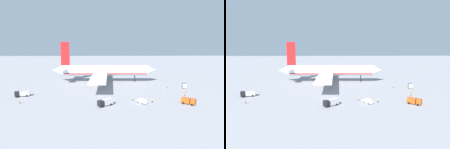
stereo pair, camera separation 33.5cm
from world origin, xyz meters
TOP-DOWN VIEW (x-y plane):
  - ground_plane at (0.00, 0.00)m, footprint 600.00×600.00m
  - airliner at (-1.29, 0.03)m, footprint 71.75×82.83m
  - service_truck_1 at (0.55, -51.83)m, footprint 6.89×5.84m
  - service_truck_2 at (-41.30, -36.70)m, footprint 6.97×4.50m
  - service_truck_3 at (36.71, -50.62)m, footprint 5.97×5.69m
  - service_truck_4 at (47.47, -20.52)m, footprint 4.02×6.82m
  - service_van at (16.71, -48.83)m, footprint 4.12×4.96m
  - baggage_cart_0 at (33.32, 42.19)m, footprint 2.48×2.89m
  - baggage_cart_1 at (13.80, 50.11)m, footprint 2.86×2.30m
  - ground_worker_0 at (-37.26, -48.09)m, footprint 0.57×0.57m
  - ground_worker_1 at (42.97, -32.59)m, footprint 0.56×0.56m
  - ground_worker_2 at (12.95, -44.74)m, footprint 0.47×0.47m
  - ground_worker_3 at (37.16, -20.84)m, footprint 0.56×0.56m
  - ground_worker_4 at (40.92, -36.96)m, footprint 0.53×0.53m
  - ground_worker_5 at (21.43, -47.86)m, footprint 0.55×0.55m
  - traffic_cone_0 at (26.23, -44.04)m, footprint 0.36×0.36m
  - traffic_cone_1 at (-38.70, -18.26)m, footprint 0.36×0.36m
  - traffic_cone_2 at (11.90, -40.32)m, footprint 0.36×0.36m
  - traffic_cone_3 at (-19.66, -43.85)m, footprint 0.36×0.36m
  - traffic_cone_4 at (-12.59, 40.68)m, footprint 0.36×0.36m

SIDE VIEW (x-z plane):
  - ground_plane at x=0.00m, z-range 0.00..0.00m
  - baggage_cart_1 at x=13.80m, z-range 0.06..0.46m
  - baggage_cart_0 at x=33.32m, z-range 0.07..0.47m
  - traffic_cone_0 at x=26.23m, z-range 0.00..0.55m
  - traffic_cone_1 at x=-38.70m, z-range 0.00..0.55m
  - traffic_cone_2 at x=11.90m, z-range 0.00..0.55m
  - traffic_cone_3 at x=-19.66m, z-range 0.00..0.55m
  - traffic_cone_4 at x=-12.59m, z-range 0.00..0.55m
  - ground_worker_4 at x=40.92m, z-range 0.01..1.64m
  - ground_worker_2 at x=12.95m, z-range 0.01..1.69m
  - ground_worker_3 at x=37.16m, z-range 0.01..1.70m
  - ground_worker_5 at x=21.43m, z-range 0.01..1.73m
  - ground_worker_1 at x=42.97m, z-range 0.02..1.74m
  - ground_worker_0 at x=-37.26m, z-range 0.02..1.75m
  - service_van at x=16.71m, z-range 0.05..2.02m
  - service_truck_4 at x=47.47m, z-range 0.17..2.73m
  - service_truck_2 at x=-41.30m, z-range 0.09..2.88m
  - service_truck_3 at x=36.71m, z-range 0.17..2.89m
  - service_truck_1 at x=0.55m, z-range 0.17..3.07m
  - airliner at x=-1.29m, z-range -5.90..21.58m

